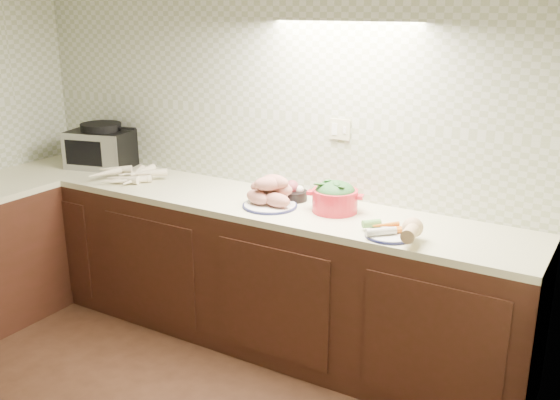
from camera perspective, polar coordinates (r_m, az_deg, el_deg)
The scene contains 8 objects.
room at distance 2.58m, azimuth -24.00°, elevation 7.34°, with size 3.60×3.60×2.60m.
counter at distance 3.84m, azimuth -19.62°, elevation -7.69°, with size 3.60×3.60×0.90m.
toaster_oven at distance 4.64m, azimuth -15.97°, elevation 4.73°, with size 0.51×0.44×0.31m.
parsnip_pile at distance 4.25m, azimuth -13.87°, elevation 2.19°, with size 0.50×0.40×0.07m.
sweet_potato_plate at distance 3.58m, azimuth -0.86°, elevation 0.57°, with size 0.32×0.32×0.19m.
onion_bowl at distance 3.70m, azimuth 1.28°, elevation 0.66°, with size 0.16×0.16×0.12m.
dutch_oven at distance 3.50m, azimuth 5.05°, elevation 0.28°, with size 0.32×0.31×0.18m.
veg_plate at distance 3.16m, azimuth 10.87°, elevation -2.73°, with size 0.34×0.25×0.12m.
Camera 1 is at (2.09, -1.47, 2.01)m, focal length 40.00 mm.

